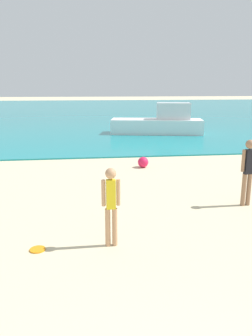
# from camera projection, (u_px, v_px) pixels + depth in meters

# --- Properties ---
(water) EXTENTS (160.00, 60.00, 0.06)m
(water) POSITION_uv_depth(u_px,v_px,m) (92.00, 110.00, 42.95)
(water) COLOR teal
(water) RESTS_ON ground
(person_standing) EXTENTS (0.35, 0.20, 1.52)m
(person_standing) POSITION_uv_depth(u_px,v_px,m) (111.00, 202.00, 6.14)
(person_standing) COLOR tan
(person_standing) RESTS_ON ground
(frisbee) EXTENTS (0.29, 0.29, 0.03)m
(frisbee) POSITION_uv_depth(u_px,v_px,m) (38.00, 249.00, 6.16)
(frisbee) COLOR orange
(frisbee) RESTS_ON ground
(person_distant) EXTENTS (0.39, 0.22, 1.69)m
(person_distant) POSITION_uv_depth(u_px,v_px,m) (248.00, 169.00, 8.27)
(person_distant) COLOR #936B4C
(person_distant) RESTS_ON ground
(boat_near) EXTENTS (5.89, 2.88, 1.92)m
(boat_near) POSITION_uv_depth(u_px,v_px,m) (160.00, 123.00, 20.85)
(boat_near) COLOR white
(boat_near) RESTS_ON water
(beach_ball) EXTENTS (0.40, 0.40, 0.40)m
(beach_ball) POSITION_uv_depth(u_px,v_px,m) (143.00, 162.00, 12.42)
(beach_ball) COLOR #E51E4C
(beach_ball) RESTS_ON ground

